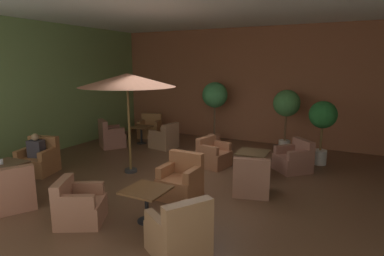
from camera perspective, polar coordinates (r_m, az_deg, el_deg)
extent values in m
cube|color=brown|center=(7.84, -1.53, -9.03)|extent=(9.83, 9.06, 0.02)
cube|color=#975739|center=(11.52, 9.27, 7.50)|extent=(9.83, 0.08, 3.96)
cube|color=#728F51|center=(10.62, -25.50, 6.25)|extent=(0.08, 9.06, 3.96)
cube|color=silver|center=(7.46, -1.70, 21.13)|extent=(9.83, 9.06, 0.06)
cylinder|color=black|center=(8.26, -30.16, -9.40)|extent=(0.43, 0.43, 0.02)
cylinder|color=black|center=(8.17, -30.35, -7.61)|extent=(0.07, 0.07, 0.57)
cube|color=brown|center=(8.09, -30.56, -5.58)|extent=(0.80, 0.80, 0.03)
cube|color=#9D6339|center=(8.99, -25.80, -5.99)|extent=(0.98, 0.98, 0.43)
cube|color=#9D6339|center=(9.11, -24.91, -2.75)|extent=(0.80, 0.39, 0.47)
cube|color=#9D6339|center=(8.68, -24.39, -4.26)|extent=(0.30, 0.63, 0.21)
cube|color=#9D6339|center=(9.07, -27.82, -3.92)|extent=(0.30, 0.63, 0.21)
cube|color=#9D624A|center=(7.16, -29.67, -10.58)|extent=(1.07, 1.09, 0.45)
cube|color=#9D624A|center=(6.74, -29.82, -7.96)|extent=(0.54, 0.80, 0.43)
cube|color=#9D624A|center=(7.11, -27.30, -7.54)|extent=(0.60, 0.43, 0.24)
cylinder|color=black|center=(5.91, -8.00, -16.04)|extent=(0.35, 0.35, 0.02)
cylinder|color=black|center=(5.79, -8.08, -13.65)|extent=(0.07, 0.07, 0.57)
cube|color=brown|center=(5.67, -8.16, -10.89)|extent=(0.72, 0.72, 0.03)
cube|color=#926643|center=(4.90, -2.59, -19.27)|extent=(1.05, 1.03, 0.45)
cube|color=#926643|center=(4.44, -0.70, -15.90)|extent=(0.53, 0.71, 0.48)
cube|color=#926643|center=(4.67, -6.29, -16.55)|extent=(0.59, 0.43, 0.19)
cube|color=#926643|center=(4.91, 0.34, -14.95)|extent=(0.59, 0.43, 0.19)
cube|color=#9B5D39|center=(6.68, -2.20, -10.58)|extent=(0.78, 0.73, 0.45)
cube|color=#9B5D39|center=(6.75, -1.03, -6.18)|extent=(0.77, 0.17, 0.47)
cube|color=#9B5D39|center=(6.38, 0.05, -8.38)|extent=(0.15, 0.56, 0.23)
cube|color=#9B5D39|center=(6.69, -4.74, -7.49)|extent=(0.15, 0.56, 0.23)
cube|color=#935D45|center=(6.06, -19.13, -13.89)|extent=(1.00, 0.99, 0.40)
cube|color=#935D45|center=(6.00, -22.07, -10.29)|extent=(0.49, 0.71, 0.38)
cube|color=#935D45|center=(6.18, -18.13, -10.15)|extent=(0.57, 0.39, 0.22)
cube|color=#935D45|center=(5.66, -19.84, -12.30)|extent=(0.57, 0.39, 0.22)
cylinder|color=black|center=(11.31, -8.98, -2.65)|extent=(0.35, 0.35, 0.02)
cylinder|color=black|center=(11.25, -9.02, -1.31)|extent=(0.07, 0.07, 0.57)
cube|color=brown|center=(11.19, -9.07, 0.20)|extent=(0.67, 0.67, 0.03)
cube|color=#A06A3C|center=(12.21, -7.55, -0.63)|extent=(0.96, 0.97, 0.42)
cube|color=#A06A3C|center=(12.41, -7.20, 1.60)|extent=(0.78, 0.40, 0.44)
cube|color=#A06A3C|center=(12.02, -6.18, 0.75)|extent=(0.30, 0.61, 0.21)
cube|color=#A06A3C|center=(12.20, -9.08, 0.84)|extent=(0.30, 0.61, 0.21)
cube|color=#915B4B|center=(11.00, -14.01, -2.09)|extent=(1.05, 1.04, 0.46)
cube|color=#915B4B|center=(10.84, -15.61, 0.13)|extent=(0.71, 0.57, 0.47)
cube|color=#915B4B|center=(11.23, -14.26, -0.07)|extent=(0.45, 0.55, 0.22)
cube|color=#915B4B|center=(10.64, -13.49, -0.65)|extent=(0.45, 0.55, 0.22)
cube|color=#936A4C|center=(10.60, -5.09, -2.38)|extent=(0.86, 0.80, 0.43)
cube|color=#936A4C|center=(10.32, -3.86, -0.36)|extent=(0.27, 0.72, 0.41)
cube|color=#936A4C|center=(10.35, -6.33, -1.03)|extent=(0.61, 0.20, 0.18)
cube|color=#936A4C|center=(10.78, -4.29, -0.49)|extent=(0.61, 0.20, 0.18)
cylinder|color=black|center=(8.18, 10.66, -8.19)|extent=(0.34, 0.34, 0.02)
cylinder|color=black|center=(8.09, 10.73, -6.38)|extent=(0.07, 0.07, 0.57)
cube|color=brown|center=(8.01, 10.81, -4.32)|extent=(0.76, 0.76, 0.03)
cube|color=#925D4B|center=(8.68, 17.45, -6.05)|extent=(1.07, 1.07, 0.41)
cube|color=#925D4B|center=(8.74, 19.24, -3.27)|extent=(0.64, 0.66, 0.41)
cube|color=#925D4B|center=(8.33, 18.50, -4.62)|extent=(0.53, 0.51, 0.21)
cube|color=#925D4B|center=(8.82, 16.24, -3.61)|extent=(0.53, 0.51, 0.21)
cube|color=#A06141|center=(8.67, 3.99, -5.54)|extent=(0.83, 0.86, 0.41)
cube|color=#A06141|center=(8.71, 2.53, -2.74)|extent=(0.29, 0.76, 0.37)
cube|color=#A06141|center=(8.81, 5.36, -3.13)|extent=(0.56, 0.22, 0.22)
cube|color=#A06141|center=(8.31, 3.03, -3.98)|extent=(0.56, 0.22, 0.22)
cube|color=#925F4A|center=(7.04, 10.51, -9.71)|extent=(0.90, 0.90, 0.42)
cube|color=#925F4A|center=(6.63, 10.58, -7.17)|extent=(0.75, 0.35, 0.42)
cube|color=#925F4A|center=(6.98, 8.22, -7.00)|extent=(0.30, 0.59, 0.22)
cube|color=#925F4A|center=(6.97, 13.00, -7.19)|extent=(0.30, 0.59, 0.22)
cylinder|color=#2D2D2D|center=(8.42, -10.85, -7.43)|extent=(0.32, 0.32, 0.08)
cylinder|color=brown|center=(8.12, -11.16, 0.52)|extent=(0.06, 0.06, 2.45)
cone|color=#9E654D|center=(7.99, -11.47, 8.39)|extent=(2.36, 2.36, 0.33)
cylinder|color=silver|center=(9.51, 21.80, -4.84)|extent=(0.36, 0.36, 0.40)
cylinder|color=brown|center=(9.39, 22.04, -1.69)|extent=(0.06, 0.06, 0.67)
sphere|color=#216129|center=(9.27, 22.34, 2.22)|extent=(0.74, 0.74, 0.74)
cylinder|color=#AD694C|center=(11.21, 3.99, -1.93)|extent=(0.44, 0.44, 0.30)
cylinder|color=brown|center=(11.08, 4.04, 1.40)|extent=(0.06, 0.06, 1.02)
sphere|color=#3E874A|center=(10.96, 4.10, 5.91)|extent=(0.87, 0.87, 0.87)
cylinder|color=beige|center=(10.47, 16.12, -3.12)|extent=(0.35, 0.35, 0.37)
cylinder|color=brown|center=(10.35, 16.30, 0.09)|extent=(0.06, 0.06, 0.82)
sphere|color=#407A3D|center=(10.23, 16.53, 4.26)|extent=(0.82, 0.82, 0.82)
cube|color=#3B363E|center=(8.88, -26.04, -3.32)|extent=(0.42, 0.34, 0.43)
sphere|color=#A6815A|center=(8.82, -26.20, -1.45)|extent=(0.18, 0.18, 0.18)
cylinder|color=white|center=(8.04, -30.92, -5.17)|extent=(0.08, 0.08, 0.11)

